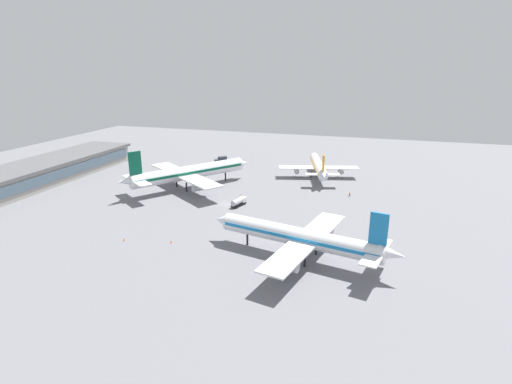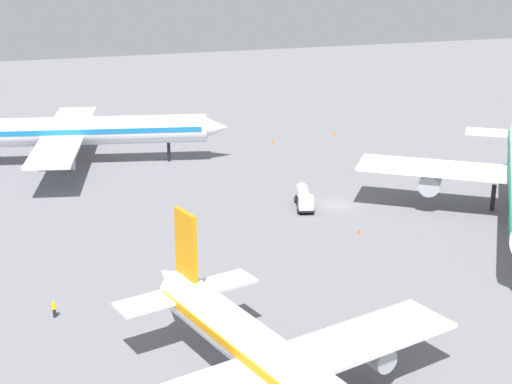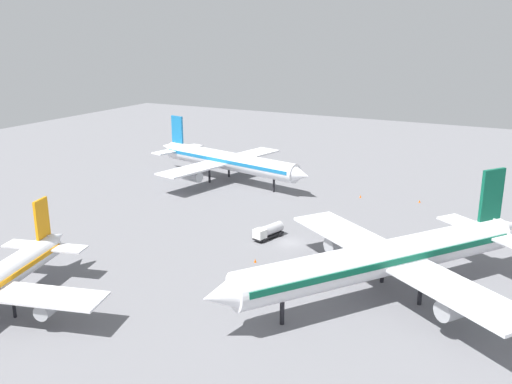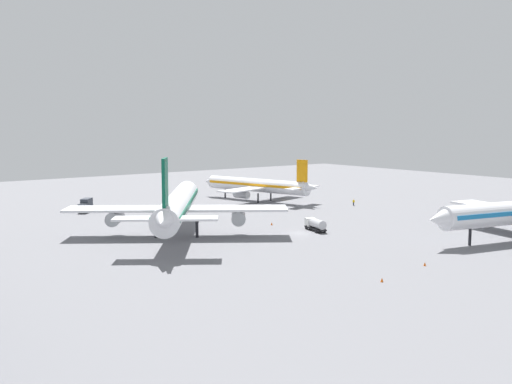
{
  "view_description": "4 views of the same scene",
  "coord_description": "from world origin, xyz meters",
  "px_view_note": "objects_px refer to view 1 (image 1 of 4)",
  "views": [
    {
      "loc": [
        115.8,
        46.33,
        43.37
      ],
      "look_at": [
        -8.54,
        7.51,
        2.38
      ],
      "focal_mm": 28.23,
      "sensor_mm": 36.0,
      "label": 1
    },
    {
      "loc": [
        -88.34,
        40.13,
        33.71
      ],
      "look_at": [
        2.41,
        10.26,
        2.09
      ],
      "focal_mm": 54.09,
      "sensor_mm": 36.0,
      "label": 2
    },
    {
      "loc": [
        -84.58,
        -37.25,
        35.99
      ],
      "look_at": [
        5.84,
        9.81,
        6.45
      ],
      "focal_mm": 39.56,
      "sensor_mm": 36.0,
      "label": 3
    },
    {
      "loc": [
        87.98,
        -77.36,
        21.93
      ],
      "look_at": [
        -16.16,
        1.57,
        6.63
      ],
      "focal_mm": 41.84,
      "sensor_mm": 36.0,
      "label": 4
    }
  ],
  "objects_px": {
    "fuel_truck": "(239,202)",
    "safety_cone_mid_apron": "(124,239)",
    "airplane_taxiing": "(301,237)",
    "catering_truck": "(221,160)",
    "ground_crew_worker": "(350,194)",
    "airplane_distant": "(188,173)",
    "safety_cone_far_side": "(171,242)",
    "safety_cone_near_gate": "(241,195)",
    "airplane_at_gate": "(318,166)"
  },
  "relations": [
    {
      "from": "airplane_taxiing",
      "to": "ground_crew_worker",
      "type": "height_order",
      "value": "airplane_taxiing"
    },
    {
      "from": "airplane_distant",
      "to": "safety_cone_near_gate",
      "type": "distance_m",
      "value": 22.36
    },
    {
      "from": "safety_cone_near_gate",
      "to": "airplane_at_gate",
      "type": "bearing_deg",
      "value": 146.84
    },
    {
      "from": "airplane_distant",
      "to": "airplane_at_gate",
      "type": "bearing_deg",
      "value": -19.35
    },
    {
      "from": "airplane_distant",
      "to": "catering_truck",
      "type": "bearing_deg",
      "value": 39.92
    },
    {
      "from": "airplane_distant",
      "to": "ground_crew_worker",
      "type": "xyz_separation_m",
      "value": [
        -8.04,
        57.81,
        -5.05
      ]
    },
    {
      "from": "fuel_truck",
      "to": "safety_cone_near_gate",
      "type": "xyz_separation_m",
      "value": [
        -10.66,
        -2.87,
        -1.09
      ]
    },
    {
      "from": "ground_crew_worker",
      "to": "safety_cone_mid_apron",
      "type": "height_order",
      "value": "ground_crew_worker"
    },
    {
      "from": "ground_crew_worker",
      "to": "safety_cone_far_side",
      "type": "height_order",
      "value": "ground_crew_worker"
    },
    {
      "from": "airplane_distant",
      "to": "fuel_truck",
      "type": "bearing_deg",
      "value": -83.2
    },
    {
      "from": "safety_cone_near_gate",
      "to": "airplane_taxiing",
      "type": "bearing_deg",
      "value": 35.38
    },
    {
      "from": "catering_truck",
      "to": "safety_cone_near_gate",
      "type": "bearing_deg",
      "value": 70.98
    },
    {
      "from": "airplane_taxiing",
      "to": "catering_truck",
      "type": "xyz_separation_m",
      "value": [
        -83.37,
        -53.83,
        -3.56
      ]
    },
    {
      "from": "catering_truck",
      "to": "safety_cone_far_side",
      "type": "xyz_separation_m",
      "value": [
        85.04,
        20.63,
        -1.4
      ]
    },
    {
      "from": "airplane_taxiing",
      "to": "safety_cone_far_side",
      "type": "xyz_separation_m",
      "value": [
        1.67,
        -33.2,
        -4.96
      ]
    },
    {
      "from": "catering_truck",
      "to": "ground_crew_worker",
      "type": "relative_size",
      "value": 3.28
    },
    {
      "from": "airplane_distant",
      "to": "safety_cone_near_gate",
      "type": "xyz_separation_m",
      "value": [
        2.58,
        21.49,
        -5.6
      ]
    },
    {
      "from": "airplane_at_gate",
      "to": "ground_crew_worker",
      "type": "bearing_deg",
      "value": -162.15
    },
    {
      "from": "fuel_truck",
      "to": "safety_cone_near_gate",
      "type": "relative_size",
      "value": 10.97
    },
    {
      "from": "ground_crew_worker",
      "to": "safety_cone_mid_apron",
      "type": "xyz_separation_m",
      "value": [
        55.63,
        -52.8,
        -0.55
      ]
    },
    {
      "from": "airplane_distant",
      "to": "safety_cone_mid_apron",
      "type": "bearing_deg",
      "value": -138.67
    },
    {
      "from": "airplane_distant",
      "to": "ground_crew_worker",
      "type": "distance_m",
      "value": 58.58
    },
    {
      "from": "safety_cone_near_gate",
      "to": "safety_cone_far_side",
      "type": "height_order",
      "value": "same"
    },
    {
      "from": "safety_cone_far_side",
      "to": "catering_truck",
      "type": "bearing_deg",
      "value": -166.37
    },
    {
      "from": "airplane_taxiing",
      "to": "safety_cone_mid_apron",
      "type": "bearing_deg",
      "value": 17.15
    },
    {
      "from": "fuel_truck",
      "to": "safety_cone_mid_apron",
      "type": "relative_size",
      "value": 10.97
    },
    {
      "from": "airplane_distant",
      "to": "safety_cone_far_side",
      "type": "distance_m",
      "value": 48.88
    },
    {
      "from": "airplane_at_gate",
      "to": "fuel_truck",
      "type": "distance_m",
      "value": 47.78
    },
    {
      "from": "airplane_taxiing",
      "to": "safety_cone_far_side",
      "type": "height_order",
      "value": "airplane_taxiing"
    },
    {
      "from": "safety_cone_near_gate",
      "to": "safety_cone_mid_apron",
      "type": "relative_size",
      "value": 1.0
    },
    {
      "from": "airplane_taxiing",
      "to": "safety_cone_far_side",
      "type": "relative_size",
      "value": 78.55
    },
    {
      "from": "catering_truck",
      "to": "ground_crew_worker",
      "type": "xyz_separation_m",
      "value": [
        31.67,
        60.99,
        -0.85
      ]
    },
    {
      "from": "airplane_taxiing",
      "to": "catering_truck",
      "type": "bearing_deg",
      "value": -44.93
    },
    {
      "from": "fuel_truck",
      "to": "ground_crew_worker",
      "type": "xyz_separation_m",
      "value": [
        -21.29,
        33.45,
        -0.54
      ]
    },
    {
      "from": "airplane_taxiing",
      "to": "catering_truck",
      "type": "distance_m",
      "value": 99.3
    },
    {
      "from": "ground_crew_worker",
      "to": "safety_cone_far_side",
      "type": "xyz_separation_m",
      "value": [
        53.36,
        -40.36,
        -0.55
      ]
    },
    {
      "from": "ground_crew_worker",
      "to": "safety_cone_mid_apron",
      "type": "relative_size",
      "value": 2.78
    },
    {
      "from": "catering_truck",
      "to": "safety_cone_near_gate",
      "type": "xyz_separation_m",
      "value": [
        42.3,
        24.67,
        -1.4
      ]
    },
    {
      "from": "fuel_truck",
      "to": "safety_cone_near_gate",
      "type": "height_order",
      "value": "fuel_truck"
    },
    {
      "from": "airplane_at_gate",
      "to": "safety_cone_far_side",
      "type": "distance_m",
      "value": 80.24
    },
    {
      "from": "airplane_taxiing",
      "to": "safety_cone_far_side",
      "type": "bearing_deg",
      "value": 15.1
    },
    {
      "from": "airplane_at_gate",
      "to": "catering_truck",
      "type": "relative_size",
      "value": 7.16
    },
    {
      "from": "airplane_at_gate",
      "to": "airplane_taxiing",
      "type": "bearing_deg",
      "value": 170.57
    },
    {
      "from": "ground_crew_worker",
      "to": "safety_cone_far_side",
      "type": "distance_m",
      "value": 66.91
    },
    {
      "from": "safety_cone_mid_apron",
      "to": "airplane_distant",
      "type": "bearing_deg",
      "value": -174.0
    },
    {
      "from": "catering_truck",
      "to": "safety_cone_mid_apron",
      "type": "xyz_separation_m",
      "value": [
        87.3,
        8.18,
        -1.4
      ]
    },
    {
      "from": "airplane_at_gate",
      "to": "safety_cone_near_gate",
      "type": "distance_m",
      "value": 39.82
    },
    {
      "from": "airplane_taxiing",
      "to": "safety_cone_mid_apron",
      "type": "distance_m",
      "value": 46.08
    },
    {
      "from": "fuel_truck",
      "to": "ground_crew_worker",
      "type": "relative_size",
      "value": 3.94
    },
    {
      "from": "airplane_at_gate",
      "to": "airplane_taxiing",
      "type": "distance_m",
      "value": 74.61
    }
  ]
}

